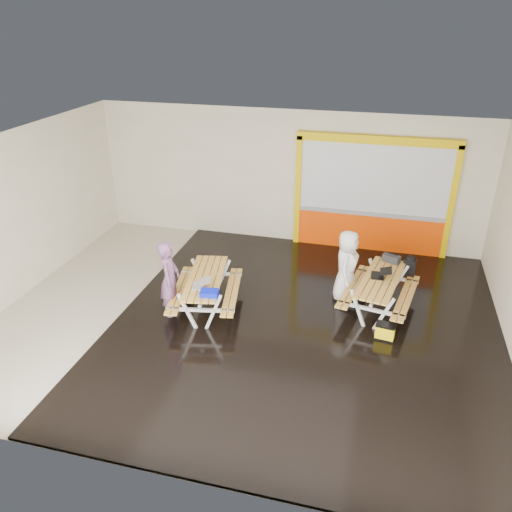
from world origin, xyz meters
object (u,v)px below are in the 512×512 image
(toolbox, at_px, (391,258))
(laptop_left, at_px, (201,284))
(blue_pouch, at_px, (209,293))
(picnic_table_left, at_px, (206,285))
(person_right, at_px, (347,266))
(dark_case, at_px, (350,303))
(laptop_right, at_px, (380,274))
(fluke_bag, at_px, (385,332))
(picnic_table_right, at_px, (380,286))
(backpack, at_px, (409,266))
(person_left, at_px, (170,279))

(toolbox, bearing_deg, laptop_left, -150.47)
(blue_pouch, bearing_deg, picnic_table_left, 115.48)
(person_right, height_order, dark_case, person_right)
(blue_pouch, bearing_deg, laptop_right, 27.18)
(picnic_table_left, relative_size, fluke_bag, 5.50)
(picnic_table_right, height_order, person_right, person_right)
(dark_case, height_order, fluke_bag, fluke_bag)
(backpack, bearing_deg, laptop_right, -127.74)
(person_left, xyz_separation_m, laptop_right, (4.08, 1.28, 0.01))
(laptop_right, distance_m, backpack, 0.98)
(person_right, bearing_deg, fluke_bag, -141.87)
(toolbox, bearing_deg, dark_case, -132.52)
(laptop_right, bearing_deg, person_left, -162.52)
(laptop_left, relative_size, backpack, 1.02)
(picnic_table_right, bearing_deg, picnic_table_left, -166.10)
(picnic_table_right, distance_m, person_right, 0.81)
(laptop_right, distance_m, blue_pouch, 3.52)
(laptop_left, height_order, dark_case, laptop_left)
(person_right, bearing_deg, laptop_left, 123.69)
(person_left, distance_m, backpack, 5.10)
(person_right, height_order, backpack, person_right)
(backpack, height_order, dark_case, backpack)
(toolbox, bearing_deg, picnic_table_left, -155.47)
(picnic_table_left, height_order, person_left, person_left)
(picnic_table_right, xyz_separation_m, toolbox, (0.18, 0.81, 0.26))
(person_right, height_order, fluke_bag, person_right)
(blue_pouch, distance_m, dark_case, 3.08)
(picnic_table_right, height_order, blue_pouch, blue_pouch)
(picnic_table_right, xyz_separation_m, dark_case, (-0.56, -0.00, -0.48))
(fluke_bag, bearing_deg, person_right, 123.99)
(laptop_right, xyz_separation_m, blue_pouch, (-3.13, -1.61, -0.00))
(picnic_table_right, distance_m, laptop_left, 3.64)
(person_right, relative_size, dark_case, 4.45)
(blue_pouch, distance_m, backpack, 4.41)
(laptop_right, distance_m, dark_case, 0.90)
(person_left, bearing_deg, blue_pouch, -120.61)
(laptop_right, height_order, fluke_bag, laptop_right)
(laptop_right, relative_size, toolbox, 1.01)
(picnic_table_right, height_order, toolbox, toolbox)
(blue_pouch, relative_size, toolbox, 0.84)
(blue_pouch, bearing_deg, dark_case, 30.50)
(person_left, xyz_separation_m, person_right, (3.37, 1.50, -0.00))
(person_left, xyz_separation_m, backpack, (4.67, 2.05, -0.11))
(laptop_right, bearing_deg, toolbox, 74.59)
(laptop_left, relative_size, dark_case, 1.24)
(dark_case, bearing_deg, laptop_right, 8.69)
(backpack, bearing_deg, picnic_table_right, -124.17)
(person_left, bearing_deg, laptop_left, -104.46)
(fluke_bag, bearing_deg, picnic_table_right, 99.66)
(laptop_left, relative_size, fluke_bag, 1.12)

